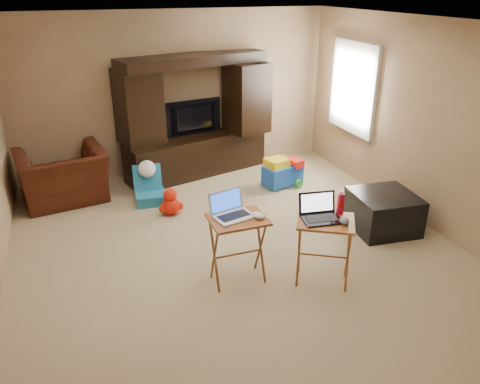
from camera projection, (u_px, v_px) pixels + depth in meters
name	position (u px, v px, depth m)	size (l,w,h in m)	color
floor	(234.00, 247.00, 5.50)	(5.50, 5.50, 0.00)	tan
ceiling	(233.00, 22.00, 4.48)	(5.50, 5.50, 0.00)	silver
wall_back	(175.00, 94.00, 7.34)	(5.00, 5.00, 0.00)	tan
wall_front	(396.00, 293.00, 2.64)	(5.00, 5.00, 0.00)	tan
wall_right	(424.00, 124.00, 5.78)	(5.50, 5.50, 0.00)	tan
window_pane	(354.00, 88.00, 7.04)	(1.20, 1.20, 0.00)	white
window_frame	(353.00, 88.00, 7.03)	(0.06, 1.14, 1.34)	white
entertainment_center	(195.00, 117.00, 7.27)	(2.30, 0.57, 1.88)	black
television	(195.00, 119.00, 7.31)	(0.95, 0.13, 0.55)	black
recliner	(63.00, 176.00, 6.53)	(1.14, 1.00, 0.74)	#41180E
child_rocker	(150.00, 186.00, 6.51)	(0.39, 0.45, 0.52)	#1B6D97
plush_toy	(170.00, 202.00, 6.21)	(0.34, 0.28, 0.38)	red
push_toy	(283.00, 171.00, 7.09)	(0.61, 0.43, 0.45)	blue
ottoman	(383.00, 212.00, 5.83)	(0.74, 0.74, 0.47)	black
tray_table_left	(238.00, 250.00, 4.76)	(0.56, 0.45, 0.73)	brown
tray_table_right	(323.00, 252.00, 4.73)	(0.55, 0.44, 0.72)	#AA5F29
laptop_left	(234.00, 206.00, 4.57)	(0.38, 0.31, 0.24)	silver
laptop_right	(322.00, 209.00, 4.54)	(0.37, 0.30, 0.24)	black
mouse_left	(258.00, 215.00, 4.59)	(0.09, 0.15, 0.06)	white
mouse_right	(344.00, 221.00, 4.51)	(0.09, 0.15, 0.06)	#434348
water_bottle	(340.00, 204.00, 4.67)	(0.07, 0.07, 0.22)	red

